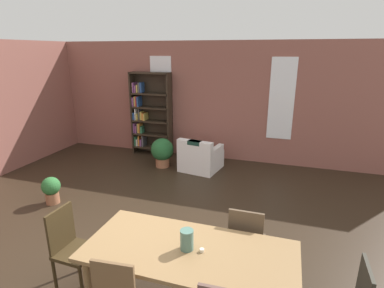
{
  "coord_description": "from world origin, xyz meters",
  "views": [
    {
      "loc": [
        1.6,
        -3.0,
        2.59
      ],
      "look_at": [
        0.14,
        1.59,
        1.09
      ],
      "focal_mm": 28.35,
      "sensor_mm": 36.0,
      "label": 1
    }
  ],
  "objects_px": {
    "potted_plant_by_shelf": "(162,151)",
    "dining_chair_far_right": "(246,241)",
    "dining_chair_head_left": "(71,246)",
    "bookshelf_tall": "(149,114)",
    "vase_on_table": "(187,240)",
    "armchair_white": "(200,158)",
    "potted_plant_corner": "(51,189)",
    "dining_table": "(189,257)"
  },
  "relations": [
    {
      "from": "vase_on_table",
      "to": "armchair_white",
      "type": "bearing_deg",
      "value": 104.31
    },
    {
      "from": "dining_table",
      "to": "vase_on_table",
      "type": "distance_m",
      "value": 0.19
    },
    {
      "from": "dining_chair_far_right",
      "to": "potted_plant_by_shelf",
      "type": "bearing_deg",
      "value": 127.41
    },
    {
      "from": "dining_chair_head_left",
      "to": "bookshelf_tall",
      "type": "height_order",
      "value": "bookshelf_tall"
    },
    {
      "from": "potted_plant_by_shelf",
      "to": "potted_plant_corner",
      "type": "bearing_deg",
      "value": -117.5
    },
    {
      "from": "dining_chair_far_right",
      "to": "dining_chair_head_left",
      "type": "bearing_deg",
      "value": -159.68
    },
    {
      "from": "dining_table",
      "to": "potted_plant_corner",
      "type": "distance_m",
      "value": 3.43
    },
    {
      "from": "vase_on_table",
      "to": "bookshelf_tall",
      "type": "bearing_deg",
      "value": 119.38
    },
    {
      "from": "dining_table",
      "to": "dining_chair_far_right",
      "type": "height_order",
      "value": "dining_chair_far_right"
    },
    {
      "from": "bookshelf_tall",
      "to": "armchair_white",
      "type": "bearing_deg",
      "value": -24.35
    },
    {
      "from": "dining_table",
      "to": "potted_plant_by_shelf",
      "type": "relative_size",
      "value": 3.01
    },
    {
      "from": "dining_chair_far_right",
      "to": "potted_plant_by_shelf",
      "type": "distance_m",
      "value": 3.85
    },
    {
      "from": "bookshelf_tall",
      "to": "dining_chair_head_left",
      "type": "bearing_deg",
      "value": -75.28
    },
    {
      "from": "dining_chair_far_right",
      "to": "potted_plant_corner",
      "type": "bearing_deg",
      "value": 166.59
    },
    {
      "from": "vase_on_table",
      "to": "potted_plant_by_shelf",
      "type": "xyz_separation_m",
      "value": [
        -1.86,
        3.74,
        -0.51
      ]
    },
    {
      "from": "vase_on_table",
      "to": "dining_chair_far_right",
      "type": "height_order",
      "value": "vase_on_table"
    },
    {
      "from": "dining_chair_head_left",
      "to": "bookshelf_tall",
      "type": "relative_size",
      "value": 0.46
    },
    {
      "from": "potted_plant_by_shelf",
      "to": "dining_chair_head_left",
      "type": "bearing_deg",
      "value": -82.39
    },
    {
      "from": "armchair_white",
      "to": "potted_plant_by_shelf",
      "type": "distance_m",
      "value": 0.89
    },
    {
      "from": "dining_table",
      "to": "armchair_white",
      "type": "relative_size",
      "value": 2.2
    },
    {
      "from": "vase_on_table",
      "to": "potted_plant_by_shelf",
      "type": "height_order",
      "value": "vase_on_table"
    },
    {
      "from": "armchair_white",
      "to": "potted_plant_corner",
      "type": "xyz_separation_m",
      "value": [
        -2.04,
        -2.3,
        -0.01
      ]
    },
    {
      "from": "dining_chair_head_left",
      "to": "potted_plant_by_shelf",
      "type": "height_order",
      "value": "dining_chair_head_left"
    },
    {
      "from": "armchair_white",
      "to": "dining_chair_head_left",
      "type": "bearing_deg",
      "value": -95.8
    },
    {
      "from": "potted_plant_corner",
      "to": "dining_table",
      "type": "bearing_deg",
      "value": -26.52
    },
    {
      "from": "dining_chair_head_left",
      "to": "potted_plant_corner",
      "type": "height_order",
      "value": "dining_chair_head_left"
    },
    {
      "from": "dining_chair_far_right",
      "to": "potted_plant_by_shelf",
      "type": "relative_size",
      "value": 1.42
    },
    {
      "from": "potted_plant_corner",
      "to": "dining_chair_far_right",
      "type": "bearing_deg",
      "value": -13.41
    },
    {
      "from": "dining_table",
      "to": "potted_plant_corner",
      "type": "relative_size",
      "value": 4.17
    },
    {
      "from": "vase_on_table",
      "to": "dining_chair_far_right",
      "type": "distance_m",
      "value": 0.91
    },
    {
      "from": "bookshelf_tall",
      "to": "armchair_white",
      "type": "distance_m",
      "value": 1.89
    },
    {
      "from": "potted_plant_corner",
      "to": "potted_plant_by_shelf",
      "type": "bearing_deg",
      "value": 62.5
    },
    {
      "from": "bookshelf_tall",
      "to": "armchair_white",
      "type": "xyz_separation_m",
      "value": [
        1.58,
        -0.71,
        -0.76
      ]
    },
    {
      "from": "bookshelf_tall",
      "to": "potted_plant_by_shelf",
      "type": "distance_m",
      "value": 1.24
    },
    {
      "from": "dining_chair_head_left",
      "to": "bookshelf_tall",
      "type": "bearing_deg",
      "value": 104.72
    },
    {
      "from": "armchair_white",
      "to": "vase_on_table",
      "type": "bearing_deg",
      "value": -75.69
    },
    {
      "from": "dining_table",
      "to": "bookshelf_tall",
      "type": "height_order",
      "value": "bookshelf_tall"
    },
    {
      "from": "vase_on_table",
      "to": "bookshelf_tall",
      "type": "height_order",
      "value": "bookshelf_tall"
    },
    {
      "from": "potted_plant_by_shelf",
      "to": "dining_chair_far_right",
      "type": "bearing_deg",
      "value": -52.59
    },
    {
      "from": "dining_table",
      "to": "dining_chair_far_right",
      "type": "relative_size",
      "value": 2.13
    },
    {
      "from": "dining_chair_head_left",
      "to": "bookshelf_tall",
      "type": "distance_m",
      "value": 4.71
    },
    {
      "from": "bookshelf_tall",
      "to": "armchair_white",
      "type": "relative_size",
      "value": 2.26
    }
  ]
}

